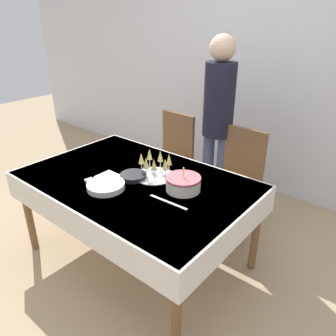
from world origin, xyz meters
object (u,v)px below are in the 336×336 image
(plate_stack_dessert, at_px, (134,176))
(champagne_tray, at_px, (155,166))
(plate_stack_main, at_px, (106,186))
(birthday_cake, at_px, (183,184))
(dining_chair_far_right, at_px, (236,177))
(gift_bag, at_px, (47,192))
(dining_chair_far_left, at_px, (171,156))
(person_standing, at_px, (218,113))

(plate_stack_dessert, bearing_deg, champagne_tray, 50.13)
(champagne_tray, bearing_deg, plate_stack_main, -110.37)
(birthday_cake, relative_size, champagne_tray, 0.79)
(dining_chair_far_right, height_order, gift_bag, dining_chair_far_right)
(dining_chair_far_left, relative_size, gift_bag, 3.63)
(champagne_tray, xyz_separation_m, plate_stack_dessert, (-0.10, -0.12, -0.07))
(plate_stack_dessert, bearing_deg, dining_chair_far_left, 111.93)
(plate_stack_main, bearing_deg, champagne_tray, 69.63)
(champagne_tray, distance_m, plate_stack_main, 0.40)
(birthday_cake, xyz_separation_m, person_standing, (-0.30, 0.92, 0.25))
(champagne_tray, bearing_deg, dining_chair_far_left, 121.17)
(plate_stack_main, height_order, person_standing, person_standing)
(dining_chair_far_left, height_order, gift_bag, dining_chair_far_left)
(dining_chair_far_left, distance_m, gift_bag, 1.38)
(birthday_cake, xyz_separation_m, gift_bag, (-1.74, -0.09, -0.66))
(dining_chair_far_left, distance_m, dining_chair_far_right, 0.76)
(dining_chair_far_left, bearing_deg, birthday_cake, -46.43)
(plate_stack_dessert, bearing_deg, person_standing, 84.64)
(dining_chair_far_right, height_order, champagne_tray, dining_chair_far_right)
(plate_stack_main, xyz_separation_m, plate_stack_dessert, (0.03, 0.24, -0.00))
(birthday_cake, relative_size, person_standing, 0.14)
(champagne_tray, distance_m, gift_bag, 1.61)
(plate_stack_main, bearing_deg, gift_bag, 169.45)
(dining_chair_far_left, xyz_separation_m, dining_chair_far_right, (0.76, 0.00, 0.00))
(dining_chair_far_left, bearing_deg, gift_bag, -138.35)
(dining_chair_far_right, distance_m, gift_bag, 1.99)
(dining_chair_far_right, relative_size, gift_bag, 3.63)
(dining_chair_far_left, distance_m, champagne_tray, 0.94)
(dining_chair_far_left, bearing_deg, plate_stack_main, -74.01)
(plate_stack_dessert, xyz_separation_m, gift_bag, (-1.34, 0.00, -0.63))
(dining_chair_far_left, height_order, champagne_tray, dining_chair_far_left)
(dining_chair_far_right, height_order, birthday_cake, dining_chair_far_right)
(champagne_tray, distance_m, person_standing, 0.91)
(gift_bag, bearing_deg, birthday_cake, 2.86)
(dining_chair_far_right, bearing_deg, plate_stack_main, -111.06)
(person_standing, bearing_deg, gift_bag, -144.93)
(dining_chair_far_left, relative_size, birthday_cake, 3.94)
(plate_stack_dessert, height_order, gift_bag, plate_stack_dessert)
(birthday_cake, xyz_separation_m, plate_stack_dessert, (-0.40, -0.09, -0.03))
(person_standing, bearing_deg, plate_stack_dessert, -95.36)
(plate_stack_main, distance_m, person_standing, 1.29)
(birthday_cake, height_order, person_standing, person_standing)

